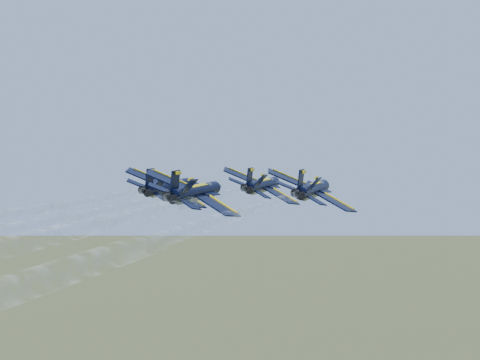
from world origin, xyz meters
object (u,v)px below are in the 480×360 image
at_px(jet_lead, 263,185).
at_px(jet_slot, 196,192).
at_px(jet_right, 313,189).
at_px(jet_left, 169,187).

distance_m(jet_lead, jet_slot, 24.01).
height_order(jet_lead, jet_right, same).
distance_m(jet_lead, jet_right, 16.23).
bearing_deg(jet_lead, jet_right, -49.45).
distance_m(jet_lead, jet_left, 15.33).
distance_m(jet_left, jet_right, 21.02).
xyz_separation_m(jet_right, jet_slot, (-10.69, -12.64, 0.00)).
height_order(jet_left, jet_slot, same).
relative_size(jet_right, jet_slot, 1.00).
height_order(jet_right, jet_slot, same).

